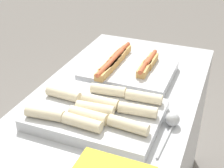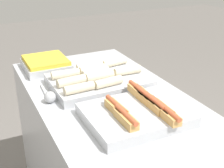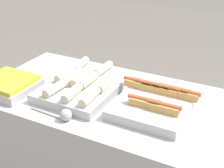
# 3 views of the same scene
# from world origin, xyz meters

# --- Properties ---
(tray_hotdogs) EXTENTS (0.42, 0.44, 0.10)m
(tray_hotdogs) POSITION_xyz_m (0.24, 0.01, 0.94)
(tray_hotdogs) COLOR #B7BABF
(tray_hotdogs) RESTS_ON counter
(tray_wraps) EXTENTS (0.38, 0.52, 0.10)m
(tray_wraps) POSITION_xyz_m (-0.18, -0.00, 0.94)
(tray_wraps) COLOR #B7BABF
(tray_wraps) RESTS_ON counter
(serving_spoon_near) EXTENTS (0.25, 0.06, 0.06)m
(serving_spoon_near) POSITION_xyz_m (-0.11, -0.30, 0.93)
(serving_spoon_near) COLOR #B2B5BA
(serving_spoon_near) RESTS_ON counter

